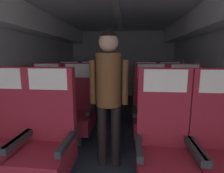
% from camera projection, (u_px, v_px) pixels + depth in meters
% --- Properties ---
extents(ground, '(3.46, 5.97, 0.02)m').
position_uv_depth(ground, '(115.00, 133.00, 2.93)').
color(ground, '#2D3342').
extents(fuselage_shell, '(3.34, 5.62, 2.11)m').
position_uv_depth(fuselage_shell, '(117.00, 42.00, 2.90)').
color(fuselage_shell, silver).
rests_on(fuselage_shell, ground).
extents(seat_a_left_window, '(0.50, 0.51, 1.18)m').
position_uv_depth(seat_a_left_window, '(3.00, 139.00, 1.67)').
color(seat_a_left_window, '#38383D').
rests_on(seat_a_left_window, ground).
extents(seat_a_left_aisle, '(0.50, 0.51, 1.18)m').
position_uv_depth(seat_a_left_aisle, '(47.00, 141.00, 1.62)').
color(seat_a_left_aisle, '#38383D').
rests_on(seat_a_left_aisle, ground).
extents(seat_a_right_aisle, '(0.50, 0.51, 1.18)m').
position_uv_depth(seat_a_right_aisle, '(221.00, 150.00, 1.47)').
color(seat_a_right_aisle, '#38383D').
rests_on(seat_a_right_aisle, ground).
extents(seat_a_right_window, '(0.50, 0.51, 1.18)m').
position_uv_depth(seat_a_right_window, '(164.00, 147.00, 1.52)').
color(seat_a_right_window, '#38383D').
rests_on(seat_a_right_window, ground).
extents(seat_b_left_window, '(0.50, 0.51, 1.18)m').
position_uv_depth(seat_b_left_window, '(46.00, 109.00, 2.60)').
color(seat_b_left_window, '#38383D').
rests_on(seat_b_left_window, ground).
extents(seat_b_left_aisle, '(0.50, 0.51, 1.18)m').
position_uv_depth(seat_b_left_aisle, '(78.00, 110.00, 2.56)').
color(seat_b_left_aisle, '#38383D').
rests_on(seat_b_left_aisle, ground).
extents(seat_b_right_aisle, '(0.50, 0.51, 1.18)m').
position_uv_depth(seat_b_right_aisle, '(184.00, 113.00, 2.41)').
color(seat_b_right_aisle, '#38383D').
rests_on(seat_b_right_aisle, ground).
extents(seat_b_right_window, '(0.50, 0.51, 1.18)m').
position_uv_depth(seat_b_right_window, '(150.00, 112.00, 2.45)').
color(seat_b_right_window, '#38383D').
rests_on(seat_b_right_window, ground).
extents(seat_c_left_window, '(0.50, 0.51, 1.18)m').
position_uv_depth(seat_c_left_window, '(69.00, 95.00, 3.54)').
color(seat_c_left_window, '#38383D').
rests_on(seat_c_left_window, ground).
extents(seat_c_left_aisle, '(0.50, 0.51, 1.18)m').
position_uv_depth(seat_c_left_aisle, '(91.00, 96.00, 3.48)').
color(seat_c_left_aisle, '#38383D').
rests_on(seat_c_left_aisle, ground).
extents(seat_c_right_aisle, '(0.50, 0.51, 1.18)m').
position_uv_depth(seat_c_right_aisle, '(169.00, 98.00, 3.33)').
color(seat_c_right_aisle, '#38383D').
rests_on(seat_c_right_aisle, ground).
extents(seat_c_right_window, '(0.50, 0.51, 1.18)m').
position_uv_depth(seat_c_right_window, '(145.00, 97.00, 3.37)').
color(seat_c_right_window, '#38383D').
rests_on(seat_c_right_window, ground).
extents(flight_attendant, '(0.43, 0.28, 1.56)m').
position_uv_depth(flight_attendant, '(109.00, 86.00, 1.90)').
color(flight_attendant, black).
rests_on(flight_attendant, ground).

